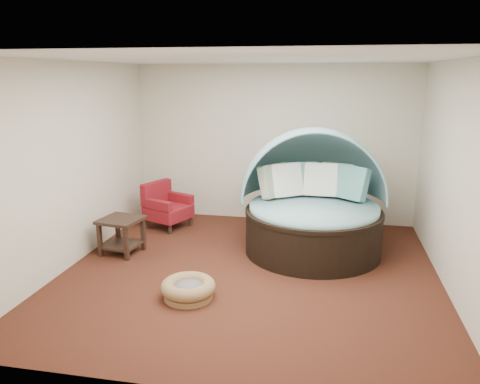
% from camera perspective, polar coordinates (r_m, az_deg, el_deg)
% --- Properties ---
extents(floor, '(5.00, 5.00, 0.00)m').
position_cam_1_polar(floor, '(6.44, 1.16, -9.80)').
color(floor, '#4A2115').
rests_on(floor, ground).
extents(wall_back, '(5.00, 0.00, 5.00)m').
position_cam_1_polar(wall_back, '(8.45, 4.14, 5.85)').
color(wall_back, beige).
rests_on(wall_back, floor).
extents(wall_front, '(5.00, 0.00, 5.00)m').
position_cam_1_polar(wall_front, '(3.66, -5.51, -5.30)').
color(wall_front, beige).
rests_on(wall_front, floor).
extents(wall_left, '(0.00, 5.00, 5.00)m').
position_cam_1_polar(wall_left, '(6.88, -19.77, 3.15)').
color(wall_left, beige).
rests_on(wall_left, floor).
extents(wall_right, '(0.00, 5.00, 5.00)m').
position_cam_1_polar(wall_right, '(6.12, 24.98, 1.35)').
color(wall_right, beige).
rests_on(wall_right, floor).
extents(ceiling, '(5.00, 5.00, 0.00)m').
position_cam_1_polar(ceiling, '(5.89, 1.30, 15.95)').
color(ceiling, white).
rests_on(ceiling, wall_back).
extents(canopy_daybed, '(2.36, 2.29, 1.87)m').
position_cam_1_polar(canopy_daybed, '(7.09, 8.93, -0.31)').
color(canopy_daybed, black).
rests_on(canopy_daybed, floor).
extents(pet_basket, '(0.85, 0.85, 0.23)m').
position_cam_1_polar(pet_basket, '(5.76, -6.33, -11.63)').
color(pet_basket, olive).
rests_on(pet_basket, floor).
extents(red_armchair, '(0.88, 0.88, 0.79)m').
position_cam_1_polar(red_armchair, '(8.30, -9.01, -1.78)').
color(red_armchair, black).
rests_on(red_armchair, floor).
extents(side_table, '(0.65, 0.65, 0.55)m').
position_cam_1_polar(side_table, '(7.21, -14.25, -4.60)').
color(side_table, black).
rests_on(side_table, floor).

